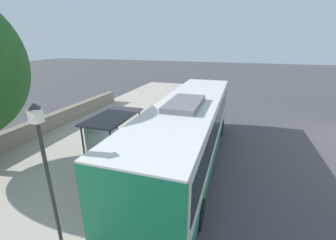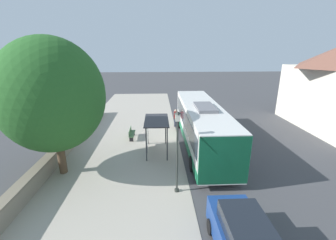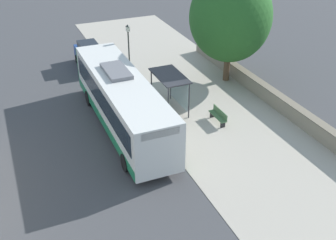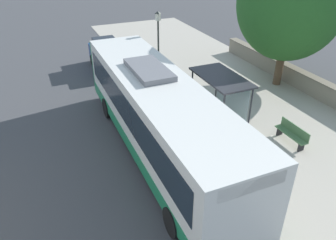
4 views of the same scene
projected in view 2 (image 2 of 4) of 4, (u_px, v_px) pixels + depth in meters
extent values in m
plane|color=#424244|center=(180.00, 146.00, 17.82)|extent=(120.00, 120.00, 0.00)
cube|color=#ADA393|center=(123.00, 147.00, 17.61)|extent=(9.00, 44.00, 0.02)
cube|color=gray|center=(69.00, 143.00, 17.28)|extent=(0.50, 20.00, 0.98)
cube|color=#776C5B|center=(69.00, 136.00, 17.12)|extent=(0.60, 20.00, 0.08)
cube|color=silver|center=(202.00, 123.00, 17.41)|extent=(2.65, 12.31, 2.85)
cube|color=black|center=(202.00, 119.00, 17.30)|extent=(2.69, 11.33, 1.25)
cube|color=#197247|center=(201.00, 137.00, 17.75)|extent=(2.69, 12.07, 0.57)
cube|color=#197247|center=(224.00, 161.00, 11.58)|extent=(2.69, 0.06, 2.74)
cube|color=black|center=(191.00, 94.00, 22.89)|extent=(1.98, 0.08, 0.40)
cube|color=slate|center=(205.00, 107.00, 16.06)|extent=(1.32, 2.71, 0.22)
cylinder|color=black|center=(180.00, 123.00, 21.87)|extent=(0.30, 1.00, 1.00)
cylinder|color=black|center=(205.00, 123.00, 21.99)|extent=(0.30, 1.00, 1.00)
cylinder|color=black|center=(193.00, 164.00, 14.14)|extent=(0.30, 1.00, 1.00)
cylinder|color=black|center=(231.00, 163.00, 14.25)|extent=(0.30, 1.00, 1.00)
cylinder|color=#2D2D33|center=(167.00, 144.00, 15.20)|extent=(0.08, 0.08, 2.44)
cylinder|color=#2D2D33|center=(166.00, 130.00, 17.98)|extent=(0.08, 0.08, 2.44)
cylinder|color=#2D2D33|center=(146.00, 145.00, 15.14)|extent=(0.08, 0.08, 2.44)
cylinder|color=#2D2D33|center=(148.00, 130.00, 17.92)|extent=(0.08, 0.08, 2.44)
cube|color=#2D2D33|center=(157.00, 120.00, 16.18)|extent=(1.71, 3.22, 0.08)
cube|color=silver|center=(147.00, 135.00, 16.49)|extent=(0.03, 2.63, 1.95)
cylinder|color=#2D3347|center=(175.00, 123.00, 22.22)|extent=(0.12, 0.12, 0.85)
cylinder|color=#2D3347|center=(176.00, 123.00, 22.22)|extent=(0.12, 0.12, 0.85)
cube|color=maroon|center=(176.00, 115.00, 21.99)|extent=(0.34, 0.22, 0.69)
sphere|color=tan|center=(176.00, 111.00, 21.85)|extent=(0.24, 0.24, 0.24)
cube|color=#4C7247|center=(132.00, 134.00, 19.27)|extent=(0.40, 1.72, 0.06)
cube|color=#4C7247|center=(130.00, 131.00, 19.19)|extent=(0.04, 1.72, 0.40)
cube|color=black|center=(131.00, 139.00, 18.68)|extent=(0.32, 0.06, 0.45)
cube|color=black|center=(133.00, 133.00, 19.99)|extent=(0.32, 0.06, 0.45)
cylinder|color=#2D332D|center=(177.00, 190.00, 12.17)|extent=(0.24, 0.24, 0.16)
cylinder|color=#2D332D|center=(177.00, 158.00, 11.59)|extent=(0.10, 0.10, 4.04)
cube|color=silver|center=(178.00, 117.00, 10.92)|extent=(0.24, 0.24, 0.35)
pyramid|color=#2D332D|center=(178.00, 113.00, 10.85)|extent=(0.28, 0.28, 0.14)
cylinder|color=brown|center=(60.00, 149.00, 13.58)|extent=(0.47, 0.47, 3.28)
ellipsoid|color=#265B23|center=(52.00, 95.00, 12.59)|extent=(5.88, 5.88, 6.47)
cube|color=black|center=(247.00, 227.00, 7.59)|extent=(1.45, 2.19, 0.65)
cylinder|color=black|center=(211.00, 227.00, 9.36)|extent=(0.22, 0.64, 0.64)
cylinder|color=black|center=(249.00, 225.00, 9.43)|extent=(0.22, 0.64, 0.64)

